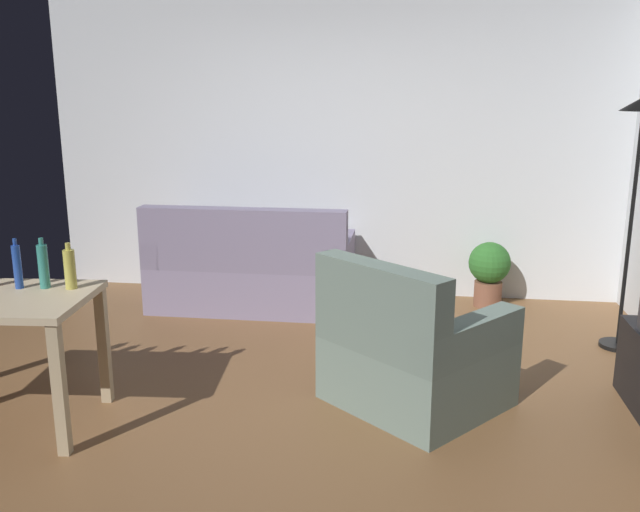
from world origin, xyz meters
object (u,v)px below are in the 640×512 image
Objects in this scene: potted_plant at (489,269)px; bottle_blue at (17,266)px; torchiere_lamp at (639,155)px; bottle_tall at (43,266)px; couch at (251,273)px; armchair at (411,354)px; bottle_squat at (70,269)px.

bottle_blue reaches higher than potted_plant.
torchiere_lamp is 3.93m from bottle_tall.
torchiere_lamp is 6.27× the size of bottle_blue.
couch is 2.07m from potted_plant.
armchair is 2.18m from bottle_tall.
couch is 2.22m from bottle_squat.
bottle_blue is at bearing -168.89° from bottle_tall.
bottle_tall is (-3.59, -1.52, -0.52)m from torchiere_lamp.
couch is at bearing -10.74° from armchair.
potted_plant is 3.80m from bottle_blue.
couch is at bearing 75.54° from bottle_squat.
potted_plant is at bearing 134.43° from torchiere_lamp.
armchair is 4.66× the size of bottle_squat.
bottle_blue is (-2.21, -0.40, 0.57)m from armchair.
bottle_tall reaches higher than potted_plant.
bottle_blue reaches higher than bottle_squat.
torchiere_lamp is 6.25× the size of bottle_tall.
torchiere_lamp is 2.19m from armchair.
armchair is 4.25× the size of bottle_tall.
bottle_blue is 0.30m from bottle_squat.
bottle_blue is 1.00× the size of bottle_tall.
torchiere_lamp is 3.79m from bottle_squat.
torchiere_lamp reaches higher than armchair.
torchiere_lamp reaches higher than bottle_tall.
armchair is 2.32m from bottle_blue.
armchair is 4.26× the size of bottle_blue.
couch is at bearing 68.56° from bottle_blue.
potted_plant is 2.13m from armchair.
torchiere_lamp reaches higher than potted_plant.
bottle_squat is at bearing 75.54° from couch.
potted_plant is at bearing 40.17° from bottle_blue.
couch is 5.91× the size of bottle_tall.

